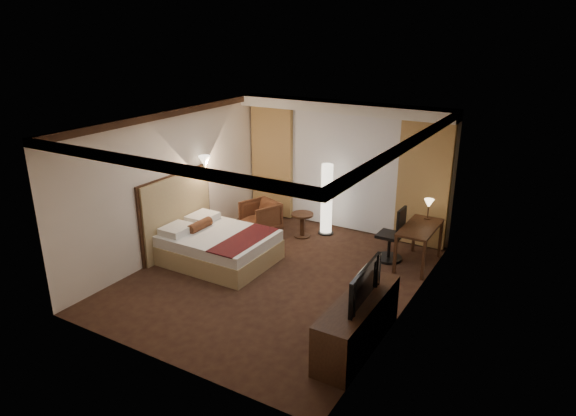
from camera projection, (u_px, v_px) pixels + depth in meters
The scene contains 21 objects.
floor at pixel (276, 277), 8.88m from camera, with size 4.50×5.50×0.01m, color black.
ceiling at pixel (275, 122), 7.97m from camera, with size 4.50×5.50×0.01m, color white.
back_wall at pixel (345, 166), 10.65m from camera, with size 4.50×0.02×2.70m, color white.
left_wall at pixel (172, 183), 9.50m from camera, with size 0.02×5.50×2.70m, color white.
right_wall at pixel (409, 230), 7.35m from camera, with size 0.02×5.50×2.70m, color white.
crown_molding at pixel (275, 126), 7.99m from camera, with size 4.50×5.50×0.12m, color black, non-canonical shape.
soffit at pixel (342, 107), 10.03m from camera, with size 4.50×0.50×0.20m, color white.
curtain_sheer at pixel (343, 172), 10.62m from camera, with size 2.48×0.04×2.45m, color silver.
curtain_left_drape at pixel (272, 162), 11.39m from camera, with size 1.00×0.14×2.45m, color #AB834E.
curtain_right_drape at pixel (424, 185), 9.76m from camera, with size 1.00×0.14×2.45m, color #AB834E.
wall_sconce at pixel (205, 161), 9.94m from camera, with size 0.24×0.24×0.24m, color white, non-canonical shape.
bed at pixel (219, 247), 9.39m from camera, with size 1.90×1.49×0.56m, color white, non-canonical shape.
headboard at pixel (178, 214), 9.69m from camera, with size 0.12×1.79×1.50m, color tan, non-canonical shape.
armchair at pixel (260, 215), 10.79m from camera, with size 0.68×0.64×0.70m, color #4C2517.
side_table at pixel (302, 225), 10.50m from camera, with size 0.46×0.46×0.50m, color black, non-canonical shape.
floor_lamp at pixel (327, 199), 10.49m from camera, with size 0.32×0.32×1.50m, color white, non-canonical shape.
desk at pixel (419, 246), 9.22m from camera, with size 0.55×1.17×0.75m, color black, non-canonical shape.
desk_lamp at pixel (428, 210), 9.39m from camera, with size 0.18×0.18×0.34m, color #FFD899, non-canonical shape.
office_chair at pixel (390, 233), 9.38m from camera, with size 0.50×0.50×1.05m, color black, non-canonical shape.
dresser at pixel (358, 323), 6.87m from camera, with size 0.50×1.84×0.72m, color black, non-canonical shape.
television at pixel (358, 278), 6.66m from camera, with size 1.06×0.61×0.14m, color black.
Camera 1 is at (4.20, -6.75, 4.13)m, focal length 32.00 mm.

